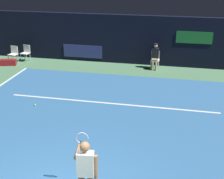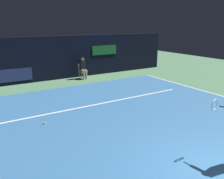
{
  "view_description": "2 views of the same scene",
  "coord_description": "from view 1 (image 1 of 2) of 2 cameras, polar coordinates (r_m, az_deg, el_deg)",
  "views": [
    {
      "loc": [
        2.49,
        -5.18,
        5.22
      ],
      "look_at": [
        0.25,
        5.17,
        0.97
      ],
      "focal_mm": 51.77,
      "sensor_mm": 36.0,
      "label": 1
    },
    {
      "loc": [
        -4.76,
        -2.33,
        3.34
      ],
      "look_at": [
        -0.03,
        5.33,
        0.8
      ],
      "focal_mm": 38.07,
      "sensor_mm": 36.0,
      "label": 2
    }
  ],
  "objects": [
    {
      "name": "ground_plane",
      "position": [
        11.04,
        -2.32,
        -6.37
      ],
      "size": [
        31.62,
        31.62,
        0.0
      ],
      "primitive_type": "plane",
      "color": "#4C7A56"
    },
    {
      "name": "back_wall",
      "position": [
        17.37,
        3.68,
        8.76
      ],
      "size": [
        15.75,
        0.33,
        2.6
      ],
      "color": "black",
      "rests_on": "ground"
    },
    {
      "name": "line_judge_on_chair",
      "position": [
        16.67,
        7.63,
        5.88
      ],
      "size": [
        0.44,
        0.53,
        1.32
      ],
      "color": "white",
      "rests_on": "ground"
    },
    {
      "name": "courtside_chair_near",
      "position": [
        18.57,
        -17.01,
        6.18
      ],
      "size": [
        0.47,
        0.45,
        0.88
      ],
      "color": "white",
      "rests_on": "ground"
    },
    {
      "name": "courtside_chair_far",
      "position": [
        18.61,
        -14.99,
        6.42
      ],
      "size": [
        0.5,
        0.48,
        0.88
      ],
      "color": "white",
      "rests_on": "ground"
    },
    {
      "name": "equipment_bag",
      "position": [
        18.13,
        -17.88,
        4.58
      ],
      "size": [
        0.9,
        0.53,
        0.32
      ],
      "primitive_type": "cube",
      "rotation": [
        0.0,
        0.0,
        0.27
      ],
      "color": "maroon",
      "rests_on": "ground"
    },
    {
      "name": "tennis_player",
      "position": [
        7.2,
        -4.65,
        -14.2
      ],
      "size": [
        0.72,
        0.93,
        1.73
      ],
      "color": "#8C6647",
      "rests_on": "ground"
    },
    {
      "name": "line_service",
      "position": [
        12.63,
        -0.25,
        -2.47
      ],
      "size": [
        8.27,
        0.1,
        0.01
      ],
      "primitive_type": "cube",
      "color": "white",
      "rests_on": "court_surface"
    },
    {
      "name": "court_surface",
      "position": [
        11.04,
        -2.32,
        -6.34
      ],
      "size": [
        10.6,
        10.47,
        0.01
      ],
      "primitive_type": "cube",
      "color": "#336699",
      "rests_on": "ground"
    },
    {
      "name": "tennis_ball",
      "position": [
        12.78,
        -13.43,
        -2.67
      ],
      "size": [
        0.07,
        0.07,
        0.07
      ],
      "primitive_type": "sphere",
      "color": "#CCE033",
      "rests_on": "court_surface"
    }
  ]
}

